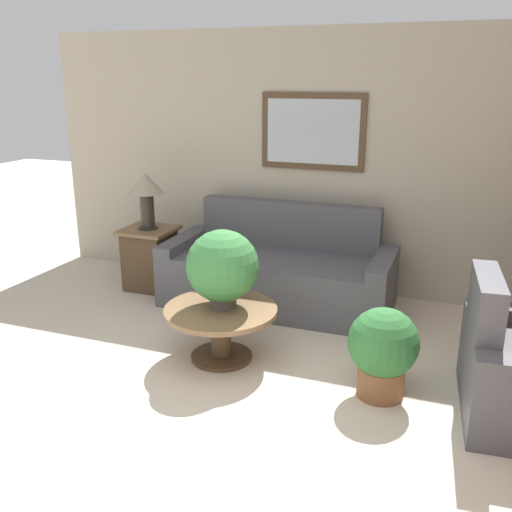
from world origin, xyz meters
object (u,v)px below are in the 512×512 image
Objects in this scene: potted_plant_on_table at (222,267)px; potted_plant_floor at (383,349)px; couch_main at (279,273)px; table_lamp at (146,189)px; side_table at (150,258)px; coffee_table at (221,322)px.

potted_plant_floor is at bearing -6.82° from potted_plant_on_table.
couch_main is at bearing 87.26° from potted_plant_on_table.
couch_main is at bearing 1.57° from table_lamp.
side_table is 0.72m from table_lamp.
potted_plant_floor is (2.61, -1.32, -0.69)m from table_lamp.
table_lamp is at bearing 139.01° from potted_plant_on_table.
table_lamp is 0.89× the size of potted_plant_floor.
coffee_table is at bearing -41.94° from table_lamp.
table_lamp is at bearing 0.00° from side_table.
couch_main is 3.36× the size of potted_plant_floor.
couch_main is 1.41m from side_table.
potted_plant_floor reaches higher than coffee_table.
table_lamp is (0.00, 0.00, 0.72)m from side_table.
potted_plant_floor is (1.26, -0.15, -0.40)m from potted_plant_on_table.
couch_main reaches higher than coffee_table.
coffee_table is 1.80m from side_table.
side_table is (-1.41, -0.04, 0.02)m from couch_main.
couch_main is 3.77× the size of table_lamp.
table_lamp reaches higher than potted_plant_floor.
side_table is 1.11× the size of table_lamp.
couch_main is 1.25m from coffee_table.
table_lamp is (-1.41, -0.04, 0.74)m from couch_main.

